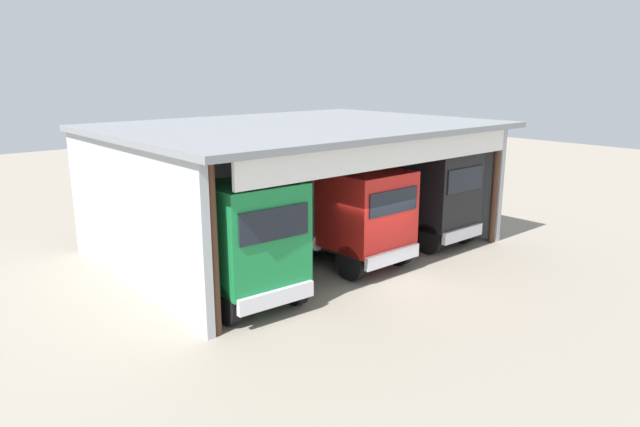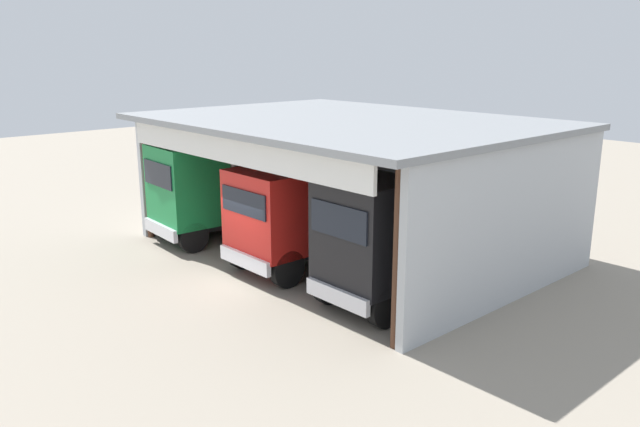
# 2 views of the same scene
# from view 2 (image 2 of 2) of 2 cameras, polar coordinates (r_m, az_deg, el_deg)

# --- Properties ---
(ground_plane) EXTENTS (80.00, 80.00, 0.00)m
(ground_plane) POSITION_cam_2_polar(r_m,az_deg,el_deg) (19.88, -7.12, -6.04)
(ground_plane) COLOR gray
(ground_plane) RESTS_ON ground
(workshop_shed) EXTENTS (13.55, 10.16, 4.74)m
(workshop_shed) POSITION_cam_2_polar(r_m,az_deg,el_deg) (22.47, 4.17, 5.22)
(workshop_shed) COLOR #ADB2B7
(workshop_shed) RESTS_ON ground
(truck_green_yard_outside) EXTENTS (2.71, 5.29, 3.66)m
(truck_green_yard_outside) POSITION_cam_2_polar(r_m,az_deg,el_deg) (23.69, -11.16, 1.93)
(truck_green_yard_outside) COLOR #197F3D
(truck_green_yard_outside) RESTS_ON ground
(truck_red_left_bay) EXTENTS (2.72, 5.20, 3.38)m
(truck_red_left_bay) POSITION_cam_2_polar(r_m,az_deg,el_deg) (20.04, -3.29, -0.43)
(truck_red_left_bay) COLOR red
(truck_red_left_bay) RESTS_ON ground
(truck_black_center_right_bay) EXTENTS (2.56, 4.94, 3.69)m
(truck_black_center_right_bay) POSITION_cam_2_polar(r_m,az_deg,el_deg) (17.21, 5.14, -2.53)
(truck_black_center_right_bay) COLOR black
(truck_black_center_right_bay) RESTS_ON ground
(oil_drum) EXTENTS (0.58, 0.58, 0.88)m
(oil_drum) POSITION_cam_2_polar(r_m,az_deg,el_deg) (23.60, 12.58, -1.81)
(oil_drum) COLOR #197233
(oil_drum) RESTS_ON ground
(tool_cart) EXTENTS (0.90, 0.60, 1.00)m
(tool_cart) POSITION_cam_2_polar(r_m,az_deg,el_deg) (26.55, 4.58, 0.46)
(tool_cart) COLOR #1E59A5
(tool_cart) RESTS_ON ground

